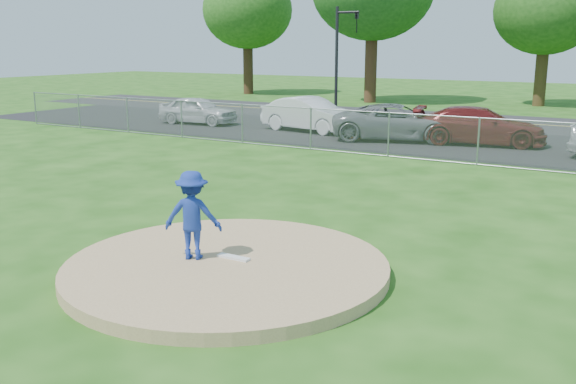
{
  "coord_description": "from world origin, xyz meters",
  "views": [
    {
      "loc": [
        6.07,
        -8.19,
        3.74
      ],
      "look_at": [
        0.0,
        2.0,
        1.0
      ],
      "focal_mm": 40.0,
      "sensor_mm": 36.0,
      "label": 1
    }
  ],
  "objects_px": {
    "parked_car_darkred": "(480,126)",
    "traffic_cone": "(355,130)",
    "parked_car_silver": "(198,110)",
    "parked_car_white": "(310,114)",
    "parked_car_gray": "(398,122)",
    "traffic_signal_left": "(341,52)",
    "pitcher": "(193,215)"
  },
  "relations": [
    {
      "from": "parked_car_white",
      "to": "parked_car_darkred",
      "type": "relative_size",
      "value": 0.92
    },
    {
      "from": "traffic_cone",
      "to": "parked_car_gray",
      "type": "relative_size",
      "value": 0.14
    },
    {
      "from": "traffic_signal_left",
      "to": "parked_car_silver",
      "type": "height_order",
      "value": "traffic_signal_left"
    },
    {
      "from": "parked_car_gray",
      "to": "parked_car_darkred",
      "type": "xyz_separation_m",
      "value": [
        3.08,
        0.56,
        -0.0
      ]
    },
    {
      "from": "parked_car_silver",
      "to": "parked_car_white",
      "type": "relative_size",
      "value": 0.86
    },
    {
      "from": "pitcher",
      "to": "parked_car_white",
      "type": "height_order",
      "value": "pitcher"
    },
    {
      "from": "parked_car_white",
      "to": "parked_car_gray",
      "type": "distance_m",
      "value": 4.3
    },
    {
      "from": "traffic_cone",
      "to": "parked_car_silver",
      "type": "height_order",
      "value": "parked_car_silver"
    },
    {
      "from": "traffic_signal_left",
      "to": "parked_car_white",
      "type": "bearing_deg",
      "value": -76.78
    },
    {
      "from": "parked_car_silver",
      "to": "traffic_signal_left",
      "type": "bearing_deg",
      "value": -42.45
    },
    {
      "from": "pitcher",
      "to": "traffic_cone",
      "type": "relative_size",
      "value": 2.15
    },
    {
      "from": "parked_car_silver",
      "to": "parked_car_darkred",
      "type": "xyz_separation_m",
      "value": [
        13.25,
        0.4,
        0.05
      ]
    },
    {
      "from": "pitcher",
      "to": "traffic_signal_left",
      "type": "bearing_deg",
      "value": -94.69
    },
    {
      "from": "traffic_cone",
      "to": "parked_car_gray",
      "type": "height_order",
      "value": "parked_car_gray"
    },
    {
      "from": "parked_car_darkred",
      "to": "traffic_cone",
      "type": "bearing_deg",
      "value": 92.05
    },
    {
      "from": "traffic_signal_left",
      "to": "pitcher",
      "type": "xyz_separation_m",
      "value": [
        8.16,
        -22.11,
        -2.41
      ]
    },
    {
      "from": "parked_car_silver",
      "to": "pitcher",
      "type": "bearing_deg",
      "value": -146.85
    },
    {
      "from": "traffic_cone",
      "to": "parked_car_darkred",
      "type": "bearing_deg",
      "value": 13.87
    },
    {
      "from": "pitcher",
      "to": "parked_car_darkred",
      "type": "relative_size",
      "value": 0.31
    },
    {
      "from": "parked_car_gray",
      "to": "pitcher",
      "type": "bearing_deg",
      "value": 170.09
    },
    {
      "from": "traffic_signal_left",
      "to": "pitcher",
      "type": "bearing_deg",
      "value": -69.74
    },
    {
      "from": "parked_car_silver",
      "to": "traffic_cone",
      "type": "bearing_deg",
      "value": -100.18
    },
    {
      "from": "pitcher",
      "to": "parked_car_gray",
      "type": "xyz_separation_m",
      "value": [
        -2.57,
        15.93,
        -0.23
      ]
    },
    {
      "from": "traffic_cone",
      "to": "parked_car_gray",
      "type": "xyz_separation_m",
      "value": [
        1.55,
        0.59,
        0.36
      ]
    },
    {
      "from": "parked_car_white",
      "to": "traffic_cone",
      "type": "bearing_deg",
      "value": -103.24
    },
    {
      "from": "traffic_cone",
      "to": "parked_car_darkred",
      "type": "relative_size",
      "value": 0.14
    },
    {
      "from": "pitcher",
      "to": "parked_car_white",
      "type": "distance_m",
      "value": 17.83
    },
    {
      "from": "pitcher",
      "to": "parked_car_white",
      "type": "xyz_separation_m",
      "value": [
        -6.84,
        16.47,
        -0.2
      ]
    },
    {
      "from": "parked_car_silver",
      "to": "parked_car_white",
      "type": "distance_m",
      "value": 5.92
    },
    {
      "from": "parked_car_white",
      "to": "parked_car_gray",
      "type": "bearing_deg",
      "value": -87.9
    },
    {
      "from": "parked_car_silver",
      "to": "parked_car_gray",
      "type": "distance_m",
      "value": 10.17
    },
    {
      "from": "pitcher",
      "to": "parked_car_gray",
      "type": "relative_size",
      "value": 0.29
    }
  ]
}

